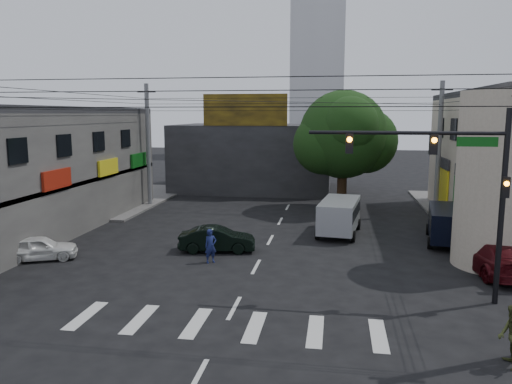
% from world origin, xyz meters
% --- Properties ---
extents(ground, '(160.00, 160.00, 0.00)m').
position_xyz_m(ground, '(0.00, 0.00, 0.00)').
color(ground, black).
rests_on(ground, ground).
extents(sidewalk_far_left, '(16.00, 16.00, 0.15)m').
position_xyz_m(sidewalk_far_left, '(-18.00, 18.00, 0.07)').
color(sidewalk_far_left, '#514F4C').
rests_on(sidewalk_far_left, ground).
extents(corner_column, '(4.00, 4.00, 8.00)m').
position_xyz_m(corner_column, '(11.00, 4.00, 4.00)').
color(corner_column, '#A19480').
rests_on(corner_column, ground).
extents(building_far, '(14.00, 10.00, 6.00)m').
position_xyz_m(building_far, '(-4.00, 26.00, 3.00)').
color(building_far, '#232326').
rests_on(building_far, ground).
extents(billboard, '(7.00, 0.30, 2.60)m').
position_xyz_m(billboard, '(-4.00, 21.10, 7.30)').
color(billboard, olive).
rests_on(billboard, building_far).
extents(tower_distant, '(9.00, 9.00, 44.00)m').
position_xyz_m(tower_distant, '(0.00, 70.00, 22.00)').
color(tower_distant, silver).
rests_on(tower_distant, ground).
extents(street_tree, '(6.40, 6.40, 8.70)m').
position_xyz_m(street_tree, '(4.00, 17.00, 5.47)').
color(street_tree, black).
rests_on(street_tree, ground).
extents(traffic_gantry, '(7.10, 0.35, 7.20)m').
position_xyz_m(traffic_gantry, '(7.82, -1.00, 4.83)').
color(traffic_gantry, black).
rests_on(traffic_gantry, ground).
extents(utility_pole_far_left, '(0.32, 0.32, 9.20)m').
position_xyz_m(utility_pole_far_left, '(-10.50, 16.00, 4.60)').
color(utility_pole_far_left, '#59595B').
rests_on(utility_pole_far_left, ground).
extents(utility_pole_far_right, '(0.32, 0.32, 9.20)m').
position_xyz_m(utility_pole_far_right, '(10.50, 16.00, 4.60)').
color(utility_pole_far_right, '#59595B').
rests_on(utility_pole_far_right, ground).
extents(dark_sedan, '(2.49, 4.27, 1.28)m').
position_xyz_m(dark_sedan, '(-2.39, 4.30, 0.64)').
color(dark_sedan, black).
rests_on(dark_sedan, ground).
extents(white_compact, '(4.10, 4.60, 1.20)m').
position_xyz_m(white_compact, '(-10.50, 1.41, 0.60)').
color(white_compact, silver).
rests_on(white_compact, ground).
extents(maroon_sedan, '(3.44, 5.59, 1.46)m').
position_xyz_m(maroon_sedan, '(10.50, 2.81, 0.73)').
color(maroon_sedan, '#40090E').
rests_on(maroon_sedan, ground).
extents(silver_minivan, '(5.20, 3.18, 2.02)m').
position_xyz_m(silver_minivan, '(3.79, 9.00, 1.01)').
color(silver_minivan, '#A2A4AA').
rests_on(silver_minivan, ground).
extents(navy_van, '(5.29, 3.18, 1.91)m').
position_xyz_m(navy_van, '(9.60, 8.00, 0.95)').
color(navy_van, black).
rests_on(navy_van, ground).
extents(traffic_officer, '(0.96, 0.96, 1.62)m').
position_xyz_m(traffic_officer, '(-2.23, 2.32, 0.81)').
color(traffic_officer, '#171F51').
rests_on(traffic_officer, ground).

